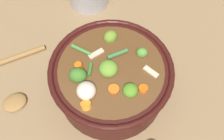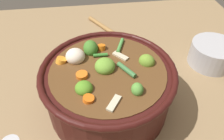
# 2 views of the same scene
# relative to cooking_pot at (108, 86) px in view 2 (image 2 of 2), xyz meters

# --- Properties ---
(ground_plane) EXTENTS (1.10, 1.10, 0.00)m
(ground_plane) POSITION_rel_cooking_pot_xyz_m (0.00, 0.00, -0.06)
(ground_plane) COLOR #8C704C
(cooking_pot) EXTENTS (0.30, 0.30, 0.14)m
(cooking_pot) POSITION_rel_cooking_pot_xyz_m (0.00, 0.00, 0.00)
(cooking_pot) COLOR #38110F
(cooking_pot) RESTS_ON ground_plane
(wooden_spoon) EXTENTS (0.22, 0.23, 0.02)m
(wooden_spoon) POSITION_rel_cooking_pot_xyz_m (-0.28, -0.01, -0.06)
(wooden_spoon) COLOR olive
(wooden_spoon) RESTS_ON ground_plane
(small_saucepan) EXTENTS (0.20, 0.20, 0.07)m
(small_saucepan) POSITION_rel_cooking_pot_xyz_m (-0.11, 0.32, -0.03)
(small_saucepan) COLOR #ADADB2
(small_saucepan) RESTS_ON ground_plane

